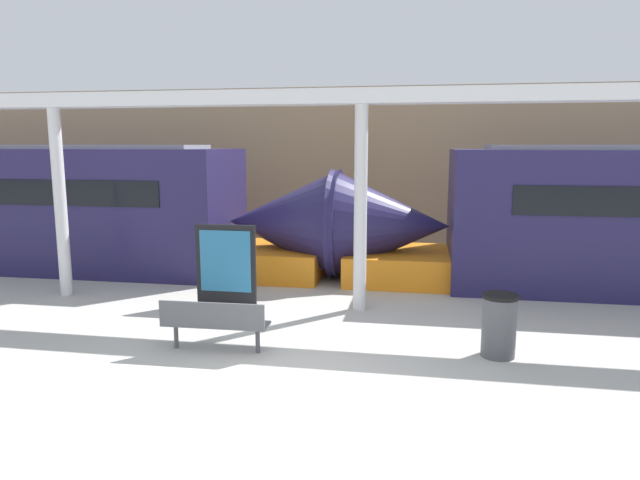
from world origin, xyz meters
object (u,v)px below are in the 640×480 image
Objects in this scene: trash_bin at (499,325)px; support_column_near at (360,210)px; poster_board at (226,264)px; bench_near at (214,321)px; support_column_far at (60,204)px; train_right at (4,208)px.

trash_bin is 3.52m from support_column_near.
support_column_near is (-2.36, 2.14, 1.48)m from trash_bin.
poster_board reaches higher than trash_bin.
bench_near is at bearing -172.17° from trash_bin.
trash_bin is 9.10m from support_column_far.
bench_near is 1.72× the size of trash_bin.
support_column_far is at bearing 180.00° from support_column_near.
support_column_near is at bearing 2.64° from poster_board.
trash_bin is 5.45m from poster_board.
train_right is 9.65m from bench_near.
trash_bin is 0.25× the size of support_column_far.
bench_near is (7.92, -5.42, -1.01)m from train_right.
poster_board is (-5.05, 2.02, 0.34)m from trash_bin.
train_right is at bearing 158.51° from trash_bin.
bench_near is 5.37m from support_column_far.
support_column_far is (-8.72, 2.14, 1.48)m from trash_bin.
train_right is at bearing 164.81° from support_column_near.
bench_near is at bearing -74.66° from poster_board.
bench_near is 0.43× the size of support_column_near.
support_column_far reaches higher than bench_near.
trash_bin is at bearing -42.18° from support_column_near.
support_column_near is (2.69, 0.12, 1.15)m from poster_board.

